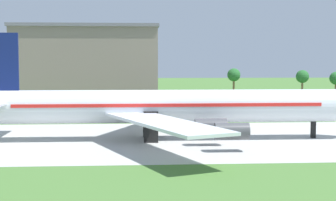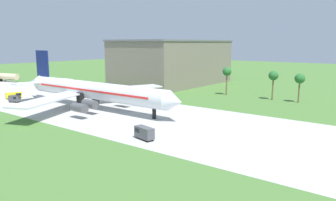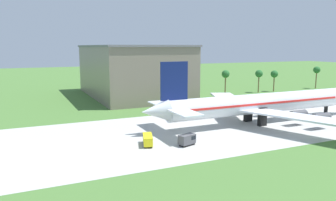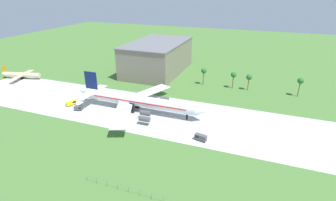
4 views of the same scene
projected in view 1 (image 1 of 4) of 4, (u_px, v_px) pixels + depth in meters
name	position (u px, v px, depth m)	size (l,w,h in m)	color
jet_airliner	(160.00, 107.00, 88.82)	(73.10, 59.57, 18.35)	silver
terminal_building	(93.00, 68.00, 153.90)	(36.72, 61.20, 22.65)	slate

